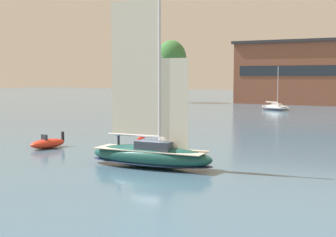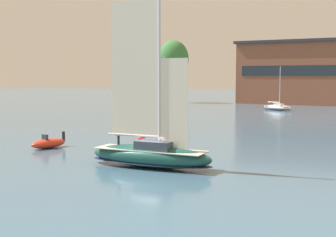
{
  "view_description": "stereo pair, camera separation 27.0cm",
  "coord_description": "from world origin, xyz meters",
  "px_view_note": "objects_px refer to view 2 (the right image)",
  "views": [
    {
      "loc": [
        18.56,
        -31.89,
        7.27
      ],
      "look_at": [
        0.0,
        3.0,
        3.66
      ],
      "focal_mm": 50.0,
      "sensor_mm": 36.0,
      "label": 1
    },
    {
      "loc": [
        18.8,
        -31.76,
        7.27
      ],
      "look_at": [
        0.0,
        3.0,
        3.66
      ],
      "focal_mm": 50.0,
      "sensor_mm": 36.0,
      "label": 2
    }
  ],
  "objects_px": {
    "sailboat_moored_mid_channel": "(165,105)",
    "motor_tender": "(48,143)",
    "channel_buoy": "(143,138)",
    "sailboat_main": "(150,153)",
    "sailboat_moored_near_marina": "(277,107)",
    "tree_shore_center": "(174,59)"
  },
  "relations": [
    {
      "from": "sailboat_moored_near_marina",
      "to": "motor_tender",
      "type": "xyz_separation_m",
      "value": [
        -6.18,
        -62.94,
        -0.14
      ]
    },
    {
      "from": "motor_tender",
      "to": "channel_buoy",
      "type": "height_order",
      "value": "channel_buoy"
    },
    {
      "from": "sailboat_moored_mid_channel",
      "to": "channel_buoy",
      "type": "height_order",
      "value": "sailboat_moored_mid_channel"
    },
    {
      "from": "sailboat_moored_near_marina",
      "to": "sailboat_moored_mid_channel",
      "type": "distance_m",
      "value": 24.74
    },
    {
      "from": "sailboat_main",
      "to": "channel_buoy",
      "type": "height_order",
      "value": "sailboat_main"
    },
    {
      "from": "motor_tender",
      "to": "sailboat_moored_near_marina",
      "type": "bearing_deg",
      "value": 84.39
    },
    {
      "from": "motor_tender",
      "to": "sailboat_main",
      "type": "bearing_deg",
      "value": -14.42
    },
    {
      "from": "sailboat_moored_mid_channel",
      "to": "sailboat_main",
      "type": "bearing_deg",
      "value": -62.23
    },
    {
      "from": "tree_shore_center",
      "to": "sailboat_moored_mid_channel",
      "type": "height_order",
      "value": "tree_shore_center"
    },
    {
      "from": "sailboat_moored_mid_channel",
      "to": "motor_tender",
      "type": "xyz_separation_m",
      "value": [
        17.82,
        -56.98,
        -0.31
      ]
    },
    {
      "from": "sailboat_main",
      "to": "tree_shore_center",
      "type": "bearing_deg",
      "value": 116.58
    },
    {
      "from": "channel_buoy",
      "to": "sailboat_moored_near_marina",
      "type": "bearing_deg",
      "value": 91.12
    },
    {
      "from": "sailboat_main",
      "to": "sailboat_moored_mid_channel",
      "type": "distance_m",
      "value": 68.5
    },
    {
      "from": "tree_shore_center",
      "to": "sailboat_moored_mid_channel",
      "type": "xyz_separation_m",
      "value": [
        9.1,
        -21.39,
        -11.1
      ]
    },
    {
      "from": "sailboat_main",
      "to": "channel_buoy",
      "type": "bearing_deg",
      "value": 124.51
    },
    {
      "from": "sailboat_main",
      "to": "sailboat_moored_near_marina",
      "type": "bearing_deg",
      "value": 96.78
    },
    {
      "from": "sailboat_moored_mid_channel",
      "to": "motor_tender",
      "type": "height_order",
      "value": "sailboat_moored_mid_channel"
    },
    {
      "from": "sailboat_main",
      "to": "motor_tender",
      "type": "distance_m",
      "value": 14.57
    },
    {
      "from": "tree_shore_center",
      "to": "motor_tender",
      "type": "height_order",
      "value": "tree_shore_center"
    },
    {
      "from": "sailboat_moored_mid_channel",
      "to": "channel_buoy",
      "type": "bearing_deg",
      "value": -63.65
    },
    {
      "from": "tree_shore_center",
      "to": "sailboat_main",
      "type": "distance_m",
      "value": 92.31
    },
    {
      "from": "sailboat_main",
      "to": "sailboat_moored_mid_channel",
      "type": "relative_size",
      "value": 1.23
    }
  ]
}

